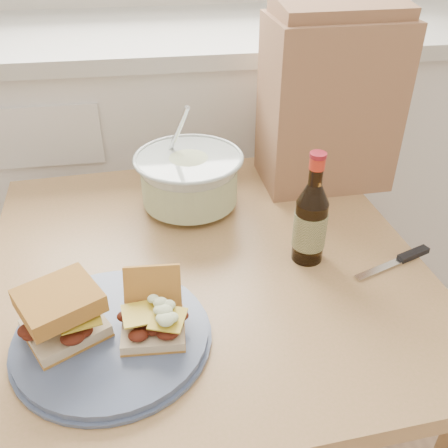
{
  "coord_description": "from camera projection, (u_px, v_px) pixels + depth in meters",
  "views": [
    {
      "loc": [
        -0.09,
        0.17,
        1.27
      ],
      "look_at": [
        0.02,
        0.92,
        0.76
      ],
      "focal_mm": 40.0,
      "sensor_mm": 36.0,
      "label": 1
    }
  ],
  "objects": [
    {
      "name": "cabinet_run",
      "position": [
        183.0,
        169.0,
        1.71
      ],
      "size": [
        2.5,
        0.64,
        0.94
      ],
      "color": "white",
      "rests_on": "ground"
    },
    {
      "name": "dining_table",
      "position": [
        206.0,
        299.0,
        1.01
      ],
      "size": [
        0.87,
        0.87,
        0.68
      ],
      "rotation": [
        0.0,
        0.0,
        0.06
      ],
      "color": "tan",
      "rests_on": "ground"
    },
    {
      "name": "plate",
      "position": [
        112.0,
        336.0,
        0.78
      ],
      "size": [
        0.3,
        0.3,
        0.02
      ],
      "primitive_type": "cylinder",
      "color": "#495777",
      "rests_on": "dining_table"
    },
    {
      "name": "sandwich_left",
      "position": [
        62.0,
        313.0,
        0.75
      ],
      "size": [
        0.15,
        0.14,
        0.08
      ],
      "rotation": [
        0.0,
        0.0,
        0.5
      ],
      "color": "beige",
      "rests_on": "plate"
    },
    {
      "name": "sandwich_right",
      "position": [
        153.0,
        312.0,
        0.77
      ],
      "size": [
        0.1,
        0.14,
        0.08
      ],
      "rotation": [
        0.0,
        0.0,
        -0.06
      ],
      "color": "beige",
      "rests_on": "plate"
    },
    {
      "name": "coleslaw_bowl",
      "position": [
        189.0,
        182.0,
        1.09
      ],
      "size": [
        0.24,
        0.24,
        0.23
      ],
      "color": "#B6C4BD",
      "rests_on": "dining_table"
    },
    {
      "name": "beer_bottle",
      "position": [
        311.0,
        221.0,
        0.92
      ],
      "size": [
        0.06,
        0.06,
        0.22
      ],
      "rotation": [
        0.0,
        0.0,
        0.01
      ],
      "color": "black",
      "rests_on": "dining_table"
    },
    {
      "name": "knife",
      "position": [
        405.0,
        258.0,
        0.95
      ],
      "size": [
        0.17,
        0.08,
        0.01
      ],
      "rotation": [
        0.0,
        0.0,
        0.36
      ],
      "color": "silver",
      "rests_on": "dining_table"
    },
    {
      "name": "paper_bag",
      "position": [
        329.0,
        104.0,
        1.12
      ],
      "size": [
        0.29,
        0.2,
        0.38
      ],
      "primitive_type": "cube",
      "rotation": [
        0.0,
        0.0,
        0.03
      ],
      "color": "#946847",
      "rests_on": "dining_table"
    }
  ]
}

